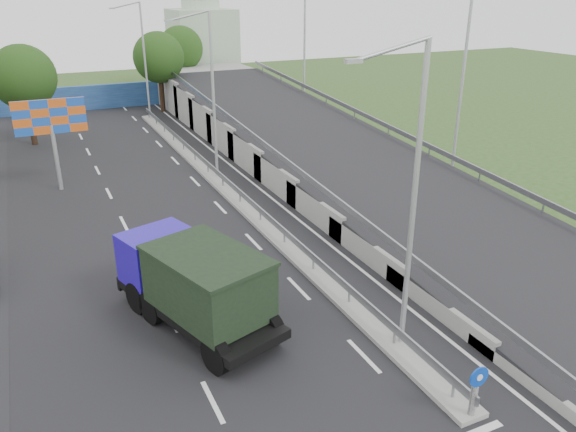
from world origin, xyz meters
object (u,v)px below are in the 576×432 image
church (203,42)px  dump_truck (194,281)px  lamp_post_mid (210,88)px  lamp_post_far (142,54)px  billboard (51,122)px  sign_bollard (475,391)px  lamp_post_near (410,188)px

church → dump_truck: church is taller
lamp_post_mid → lamp_post_far: bearing=90.0°
billboard → sign_bollard: bearing=-70.8°
lamp_post_mid → lamp_post_far: 20.00m
church → lamp_post_far: bearing=-125.2°
lamp_post_near → lamp_post_mid: same height
sign_bollard → lamp_post_mid: (0.11, 23.83, 4.77)m
sign_bollard → lamp_post_mid: 24.30m
dump_truck → billboard: bearing=82.5°
lamp_post_mid → lamp_post_far: (0.00, 20.00, 0.00)m
lamp_post_near → lamp_post_mid: size_ratio=1.00×
sign_bollard → lamp_post_near: size_ratio=0.17×
church → billboard: bearing=-120.7°
billboard → dump_truck: billboard is taller
lamp_post_near → church: size_ratio=0.73×
billboard → dump_truck: size_ratio=0.72×
lamp_post_far → billboard: lamp_post_far is taller
billboard → church: bearing=59.3°
church → billboard: church is taller
church → dump_truck: size_ratio=1.80×
sign_bollard → lamp_post_far: (0.11, 43.83, 4.77)m
lamp_post_mid → lamp_post_far: size_ratio=1.00×
sign_bollard → lamp_post_near: (0.11, 3.83, 4.77)m
lamp_post_far → church: bearing=54.8°
dump_truck → lamp_post_far: bearing=62.6°
sign_bollard → lamp_post_far: size_ratio=0.17×
sign_bollard → dump_truck: dump_truck is taller
lamp_post_near → lamp_post_far: size_ratio=1.00×
lamp_post_far → church: size_ratio=0.73×
lamp_post_far → dump_truck: 36.35m
billboard → lamp_post_mid: bearing=-12.4°
lamp_post_mid → church: 35.41m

